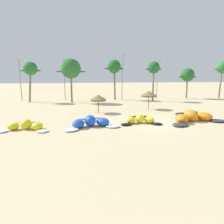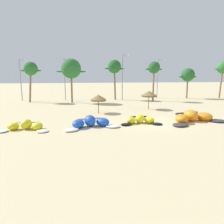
# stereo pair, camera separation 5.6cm
# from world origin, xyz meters

# --- Properties ---
(ground_plane) EXTENTS (260.00, 260.00, 0.00)m
(ground_plane) POSITION_xyz_m (0.00, 0.00, 0.00)
(ground_plane) COLOR beige
(kite_far_left) EXTENTS (5.25, 2.80, 1.00)m
(kite_far_left) POSITION_xyz_m (-13.53, -0.72, 0.39)
(kite_far_left) COLOR white
(kite_far_left) RESTS_ON ground
(kite_left) EXTENTS (6.02, 3.23, 1.19)m
(kite_left) POSITION_xyz_m (-7.07, -0.71, 0.45)
(kite_left) COLOR white
(kite_left) RESTS_ON ground
(kite_left_of_center) EXTENTS (4.85, 2.45, 1.07)m
(kite_left_of_center) POSITION_xyz_m (-1.51, -0.18, 0.41)
(kite_left_of_center) COLOR black
(kite_left_of_center) RESTS_ON ground
(kite_center) EXTENTS (7.51, 4.14, 1.35)m
(kite_center) POSITION_xyz_m (4.81, -0.40, 0.52)
(kite_center) COLOR #333338
(kite_center) RESTS_ON ground
(beach_umbrella_near_van) EXTENTS (2.32, 2.32, 2.65)m
(beach_umbrella_near_van) POSITION_xyz_m (-5.47, 6.87, 2.20)
(beach_umbrella_near_van) COLOR brown
(beach_umbrella_near_van) RESTS_ON ground
(beach_umbrella_middle) EXTENTS (2.57, 2.57, 2.96)m
(beach_umbrella_middle) POSITION_xyz_m (2.77, 8.73, 2.49)
(beach_umbrella_middle) COLOR brown
(beach_umbrella_middle) RESTS_ON ground
(palm_leftmost) EXTENTS (3.98, 2.66, 8.01)m
(palm_leftmost) POSITION_xyz_m (-17.35, 20.77, 6.52)
(palm_leftmost) COLOR #7F6647
(palm_leftmost) RESTS_ON ground
(palm_left) EXTENTS (5.75, 3.83, 8.58)m
(palm_left) POSITION_xyz_m (-9.48, 18.93, 6.60)
(palm_left) COLOR #7F6647
(palm_left) RESTS_ON ground
(palm_left_of_gap) EXTENTS (4.38, 2.92, 8.73)m
(palm_left_of_gap) POSITION_xyz_m (-0.28, 22.32, 7.13)
(palm_left_of_gap) COLOR brown
(palm_left_of_gap) RESTS_ON ground
(palm_center_left) EXTENTS (3.70, 2.47, 8.21)m
(palm_center_left) POSITION_xyz_m (7.39, 18.60, 6.77)
(palm_center_left) COLOR #7F6647
(palm_center_left) RESTS_ON ground
(palm_center_right) EXTENTS (4.62, 3.08, 7.04)m
(palm_center_right) POSITION_xyz_m (17.08, 21.88, 5.43)
(palm_center_right) COLOR #7F6647
(palm_center_right) RESTS_ON ground
(palm_right_of_gap) EXTENTS (4.23, 2.82, 8.63)m
(palm_right_of_gap) POSITION_xyz_m (25.16, 20.75, 7.07)
(palm_right_of_gap) COLOR #7F6647
(palm_right_of_gap) RESTS_ON ground
(lamppost_west) EXTENTS (1.69, 0.24, 8.68)m
(lamppost_west) POSITION_xyz_m (-20.06, 23.83, 4.86)
(lamppost_west) COLOR gray
(lamppost_west) RESTS_ON ground
(lamppost_west_center) EXTENTS (1.62, 0.24, 8.86)m
(lamppost_west_center) POSITION_xyz_m (-10.94, 23.48, 4.94)
(lamppost_west_center) COLOR gray
(lamppost_west_center) RESTS_ON ground
(lamppost_east_center) EXTENTS (1.65, 0.24, 9.90)m
(lamppost_east_center) POSITION_xyz_m (1.57, 21.95, 5.48)
(lamppost_east_center) COLOR gray
(lamppost_east_center) RESTS_ON ground
(lamppost_east) EXTENTS (2.01, 0.24, 9.06)m
(lamppost_east) POSITION_xyz_m (10.51, 23.54, 5.09)
(lamppost_east) COLOR gray
(lamppost_east) RESTS_ON ground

